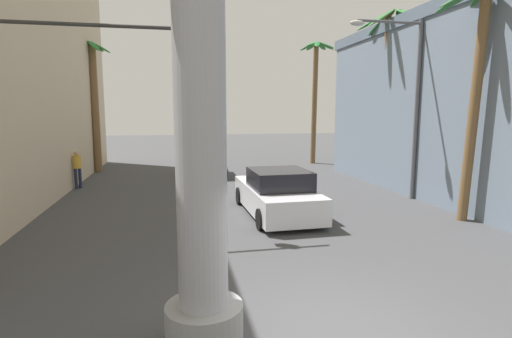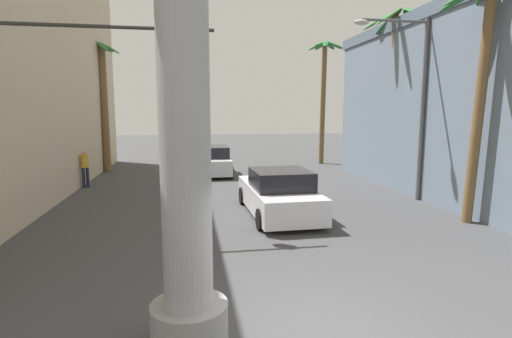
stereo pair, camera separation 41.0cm
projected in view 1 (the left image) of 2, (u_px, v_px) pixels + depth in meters
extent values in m
plane|color=#424244|center=(235.00, 199.00, 15.90)|extent=(90.62, 90.62, 0.00)
cylinder|color=#9E9EA3|center=(198.00, 4.00, 5.11)|extent=(0.70, 0.70, 9.61)
cylinder|color=gray|center=(204.00, 328.00, 5.75)|extent=(1.12, 1.12, 0.70)
cylinder|color=#59595E|center=(416.00, 112.00, 15.43)|extent=(0.16, 0.16, 6.87)
cylinder|color=#59595E|center=(390.00, 22.00, 14.70)|extent=(2.59, 0.10, 0.10)
ellipsoid|color=beige|center=(357.00, 23.00, 14.45)|extent=(0.56, 0.28, 0.20)
cylinder|color=#333333|center=(104.00, 25.00, 10.36)|extent=(5.75, 0.10, 0.10)
cube|color=black|center=(183.00, 46.00, 10.83)|extent=(0.24, 0.24, 0.70)
sphere|color=red|center=(182.00, 37.00, 10.67)|extent=(0.14, 0.14, 0.14)
sphere|color=yellow|center=(183.00, 45.00, 10.70)|extent=(0.14, 0.14, 0.14)
sphere|color=green|center=(183.00, 54.00, 10.73)|extent=(0.14, 0.14, 0.14)
cylinder|color=black|center=(240.00, 196.00, 14.89)|extent=(0.23, 0.64, 0.64)
cylinder|color=black|center=(288.00, 194.00, 15.30)|extent=(0.23, 0.64, 0.64)
cylinder|color=black|center=(261.00, 219.00, 11.64)|extent=(0.23, 0.64, 0.64)
cylinder|color=black|center=(321.00, 216.00, 12.05)|extent=(0.23, 0.64, 0.64)
cube|color=silver|center=(276.00, 198.00, 13.44)|extent=(2.06, 4.85, 0.80)
cube|color=black|center=(279.00, 179.00, 12.99)|extent=(1.84, 2.06, 0.60)
cylinder|color=black|center=(190.00, 166.00, 23.19)|extent=(0.23, 0.64, 0.64)
cylinder|color=black|center=(219.00, 165.00, 23.51)|extent=(0.23, 0.64, 0.64)
cylinder|color=black|center=(192.00, 173.00, 20.32)|extent=(0.23, 0.64, 0.64)
cylinder|color=black|center=(225.00, 172.00, 20.63)|extent=(0.23, 0.64, 0.64)
cube|color=silver|center=(206.00, 164.00, 21.88)|extent=(1.85, 4.25, 0.80)
cube|color=black|center=(206.00, 152.00, 21.78)|extent=(1.68, 2.35, 0.60)
cylinder|color=brown|center=(314.00, 105.00, 26.16)|extent=(0.34, 0.57, 7.79)
ellipsoid|color=#2D672D|center=(326.00, 46.00, 25.83)|extent=(1.19, 0.46, 0.54)
ellipsoid|color=#27742D|center=(321.00, 46.00, 26.14)|extent=(1.10, 1.09, 0.44)
ellipsoid|color=#28702D|center=(312.00, 46.00, 26.18)|extent=(0.68, 1.24, 0.46)
ellipsoid|color=#296A2D|center=(308.00, 46.00, 25.90)|extent=(1.14, 0.97, 0.58)
ellipsoid|color=#22712D|center=(312.00, 44.00, 25.21)|extent=(1.17, 0.99, 0.45)
ellipsoid|color=#1F632D|center=(317.00, 44.00, 25.07)|extent=(0.76, 1.21, 0.57)
ellipsoid|color=#2A672D|center=(326.00, 45.00, 25.34)|extent=(1.07, 1.06, 0.60)
cylinder|color=brown|center=(390.00, 103.00, 18.07)|extent=(0.85, 0.36, 7.67)
ellipsoid|color=#29782D|center=(416.00, 20.00, 17.30)|extent=(1.63, 0.66, 0.97)
ellipsoid|color=#30782D|center=(402.00, 23.00, 18.00)|extent=(1.42, 1.37, 0.91)
ellipsoid|color=#2A6B2D|center=(381.00, 23.00, 18.06)|extent=(0.79, 1.63, 0.95)
ellipsoid|color=#25712D|center=(375.00, 20.00, 17.46)|extent=(1.62, 0.95, 0.94)
ellipsoid|color=#31622D|center=(382.00, 17.00, 16.86)|extent=(1.62, 0.83, 0.98)
ellipsoid|color=#2A712D|center=(406.00, 12.00, 16.41)|extent=(0.52, 1.72, 0.70)
ellipsoid|color=#31792D|center=(417.00, 13.00, 16.71)|extent=(1.36, 1.58, 0.56)
cylinder|color=brown|center=(474.00, 109.00, 12.14)|extent=(0.37, 0.58, 7.01)
ellipsoid|color=#30732D|center=(478.00, 3.00, 12.45)|extent=(0.89, 1.41, 0.78)
ellipsoid|color=#296A2D|center=(459.00, 0.00, 12.21)|extent=(1.14, 1.34, 0.71)
cylinder|color=brown|center=(95.00, 109.00, 22.64)|extent=(0.50, 0.76, 7.20)
ellipsoid|color=#2F7A2D|center=(100.00, 47.00, 22.10)|extent=(1.24, 0.57, 0.75)
ellipsoid|color=#2F742D|center=(96.00, 47.00, 22.69)|extent=(0.93, 1.30, 0.46)
ellipsoid|color=#32702D|center=(82.00, 48.00, 22.48)|extent=(1.05, 1.15, 0.72)
ellipsoid|color=#255D2D|center=(75.00, 46.00, 21.84)|extent=(1.27, 0.59, 0.68)
ellipsoid|color=#2C5D2D|center=(80.00, 44.00, 21.46)|extent=(0.89, 1.28, 0.59)
ellipsoid|color=#26722D|center=(94.00, 46.00, 21.65)|extent=(0.98, 1.18, 0.74)
cylinder|color=#1E233F|center=(76.00, 179.00, 17.88)|extent=(0.14, 0.14, 0.91)
cylinder|color=#1E233F|center=(80.00, 178.00, 18.04)|extent=(0.14, 0.14, 0.91)
cylinder|color=gold|center=(77.00, 162.00, 17.85)|extent=(0.48, 0.48, 0.58)
sphere|color=tan|center=(76.00, 153.00, 17.80)|extent=(0.22, 0.22, 0.22)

